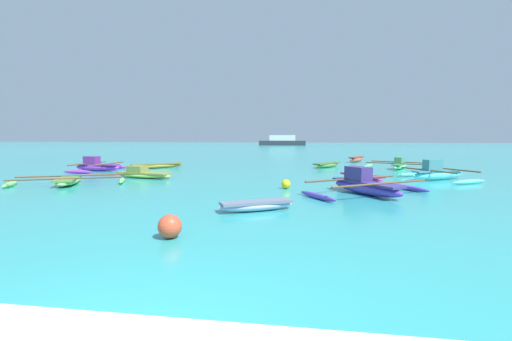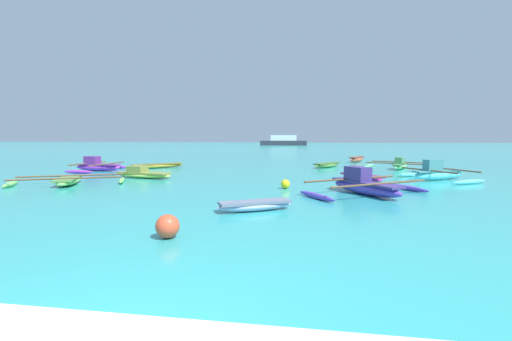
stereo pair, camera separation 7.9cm
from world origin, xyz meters
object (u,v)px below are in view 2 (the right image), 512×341
mooring_buoy_0 (285,184)px  distant_ferry (284,141)px  moored_boat_1 (327,165)px  moored_boat_10 (68,181)px  moored_boat_3 (401,165)px  moored_boat_5 (357,159)px  moored_boat_6 (143,174)px  moored_boat_2 (364,185)px  moored_boat_7 (438,173)px  moored_boat_9 (157,166)px  moored_boat_4 (255,205)px  moored_boat_0 (97,166)px  moored_boat_8 (362,177)px  mooring_buoy_1 (168,226)px

mooring_buoy_0 → distant_ferry: size_ratio=0.03×
moored_boat_1 → moored_boat_10: (-11.69, -10.24, -0.01)m
moored_boat_3 → moored_boat_5: bearing=43.8°
moored_boat_6 → distant_ferry: 66.56m
moored_boat_2 → moored_boat_6: (-10.33, 3.44, -0.11)m
moored_boat_7 → moored_boat_10: 17.09m
moored_boat_5 → mooring_buoy_0: 16.22m
moored_boat_2 → moored_boat_3: size_ratio=1.02×
moored_boat_1 → mooring_buoy_0: size_ratio=7.23×
moored_boat_6 → moored_boat_9: moored_boat_6 is taller
moored_boat_9 → mooring_buoy_0: bearing=-82.9°
moored_boat_7 → moored_boat_4: bearing=-163.4°
moored_boat_6 → mooring_buoy_0: moored_boat_6 is taller
moored_boat_5 → moored_boat_7: 11.80m
moored_boat_5 → moored_boat_7: size_ratio=0.65×
moored_boat_3 → moored_boat_9: (-15.88, -1.76, -0.08)m
moored_boat_5 → moored_boat_1: bearing=-177.8°
distant_ferry → moored_boat_4: bearing=-86.6°
moored_boat_3 → moored_boat_5: size_ratio=1.86×
mooring_buoy_0 → distant_ferry: bearing=94.1°
moored_boat_0 → moored_boat_1: moored_boat_0 is taller
moored_boat_0 → moored_boat_1: bearing=23.5°
moored_boat_1 → moored_boat_10: 15.54m
moored_boat_6 → moored_boat_8: size_ratio=1.27×
moored_boat_5 → moored_boat_9: bearing=147.6°
moored_boat_6 → mooring_buoy_0: 7.84m
moored_boat_8 → moored_boat_10: size_ratio=0.53×
moored_boat_0 → distant_ferry: (7.03, 63.52, 0.70)m
moored_boat_2 → moored_boat_10: moored_boat_2 is taller
moored_boat_1 → distant_ferry: (-7.09, 59.05, 0.81)m
moored_boat_4 → moored_boat_7: size_ratio=0.57×
mooring_buoy_0 → moored_boat_6: bearing=161.1°
mooring_buoy_1 → mooring_buoy_0: bearing=74.5°
moored_boat_4 → moored_boat_5: bearing=46.5°
moored_boat_10 → moored_boat_3: bearing=96.1°
moored_boat_2 → moored_boat_5: 16.47m
moored_boat_4 → moored_boat_8: bearing=33.5°
moored_boat_7 → moored_boat_9: (-16.14, 3.91, -0.15)m
moored_boat_3 → moored_boat_9: 15.98m
moored_boat_7 → moored_boat_8: (-3.64, -0.70, -0.16)m
moored_boat_2 → moored_boat_10: (-12.41, 0.66, -0.15)m
moored_boat_5 → moored_boat_6: 17.86m
moored_boat_7 → moored_boat_3: bearing=62.7°
moored_boat_1 → moored_boat_9: (-11.24, -2.23, -0.01)m
moored_boat_2 → moored_boat_10: bearing=-127.1°
mooring_buoy_1 → moored_boat_7: bearing=50.4°
moored_boat_2 → moored_boat_9: 14.77m
moored_boat_2 → mooring_buoy_1: size_ratio=9.70×
moored_boat_1 → moored_boat_9: bearing=135.6°
moored_boat_9 → moored_boat_6: bearing=-115.0°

